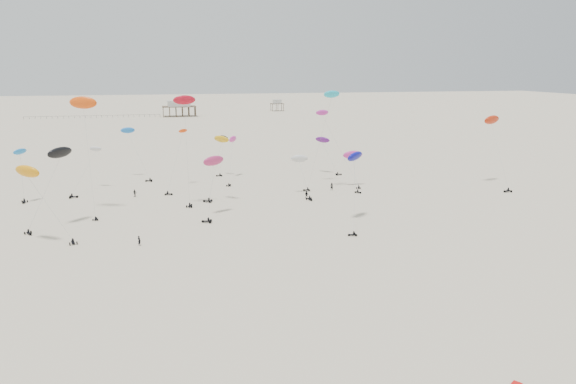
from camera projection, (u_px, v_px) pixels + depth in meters
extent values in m
plane|color=beige|center=(222.00, 148.00, 216.46)|extent=(900.00, 900.00, 0.00)
cube|color=brown|center=(179.00, 107.00, 355.50)|extent=(21.00, 13.00, 0.30)
cube|color=silver|center=(179.00, 104.00, 355.12)|extent=(14.00, 8.40, 3.20)
cube|color=#B2B2AD|center=(179.00, 101.00, 354.73)|extent=(15.00, 9.00, 0.30)
cube|color=brown|center=(277.00, 104.00, 399.73)|extent=(9.00, 7.00, 0.30)
cube|color=silver|center=(277.00, 102.00, 399.43)|extent=(5.60, 4.20, 2.40)
cube|color=#B2B2AD|center=(277.00, 100.00, 399.14)|extent=(6.00, 4.50, 0.30)
cube|color=black|center=(94.00, 116.00, 345.01)|extent=(80.00, 0.10, 0.10)
cylinder|color=gray|center=(305.00, 179.00, 135.02)|extent=(0.03, 0.03, 11.13)
ellipsoid|color=silver|center=(299.00, 159.00, 138.11)|extent=(4.46, 1.96, 2.08)
cylinder|color=gray|center=(231.00, 162.00, 153.21)|extent=(0.03, 0.03, 16.84)
ellipsoid|color=#E536A7|center=(233.00, 139.00, 158.87)|extent=(3.41, 4.26, 2.01)
cylinder|color=gray|center=(221.00, 157.00, 160.83)|extent=(0.03, 0.03, 9.80)
ellipsoid|color=black|center=(223.00, 138.00, 160.79)|extent=(3.46, 3.80, 1.85)
cylinder|color=gray|center=(22.00, 177.00, 128.45)|extent=(0.03, 0.03, 10.48)
ellipsoid|color=#1D7FD9|center=(20.00, 152.00, 127.66)|extent=(3.48, 3.87, 1.81)
cylinder|color=gray|center=(355.00, 174.00, 143.07)|extent=(0.03, 0.03, 11.36)
ellipsoid|color=#D63299|center=(353.00, 155.00, 146.65)|extent=(5.37, 2.05, 2.65)
cylinder|color=gray|center=(340.00, 150.00, 147.27)|extent=(0.03, 0.03, 21.96)
ellipsoid|color=#CB2FA6|center=(322.00, 113.00, 149.97)|extent=(3.67, 1.59, 1.77)
cylinder|color=gray|center=(45.00, 193.00, 107.21)|extent=(0.03, 0.03, 15.32)
ellipsoid|color=black|center=(60.00, 153.00, 109.44)|extent=(5.59, 5.80, 2.83)
cylinder|color=gray|center=(85.00, 172.00, 139.30)|extent=(0.03, 0.03, 15.57)
ellipsoid|color=silver|center=(96.00, 149.00, 144.49)|extent=(3.56, 2.41, 1.65)
cylinder|color=gray|center=(50.00, 209.00, 98.64)|extent=(0.03, 0.03, 13.40)
ellipsoid|color=orange|center=(27.00, 171.00, 97.90)|extent=(5.84, 5.31, 2.82)
cylinder|color=gray|center=(319.00, 143.00, 141.45)|extent=(0.03, 0.03, 23.73)
ellipsoid|color=#1DBBDA|center=(332.00, 94.00, 140.82)|extent=(4.78, 2.71, 2.25)
cylinder|color=gray|center=(354.00, 195.00, 108.83)|extent=(0.03, 0.03, 16.98)
ellipsoid|color=#0B0C95|center=(355.00, 156.00, 113.48)|extent=(5.58, 5.42, 2.62)
cylinder|color=gray|center=(176.00, 161.00, 142.04)|extent=(0.03, 0.03, 18.51)
ellipsoid|color=#FF470D|center=(183.00, 131.00, 146.81)|extent=(2.99, 2.59, 1.36)
cylinder|color=gray|center=(138.00, 155.00, 155.93)|extent=(0.03, 0.03, 16.04)
ellipsoid|color=blue|center=(128.00, 130.00, 158.42)|extent=(4.01, 1.66, 1.88)
cylinder|color=gray|center=(499.00, 155.00, 145.08)|extent=(0.03, 0.03, 20.00)
ellipsoid|color=red|center=(492.00, 120.00, 149.65)|extent=(6.32, 4.42, 2.93)
cylinder|color=gray|center=(330.00, 158.00, 163.44)|extent=(0.03, 0.03, 10.27)
ellipsoid|color=#5C1679|center=(323.00, 140.00, 164.39)|extent=(4.84, 5.11, 2.38)
cylinder|color=gray|center=(90.00, 162.00, 116.46)|extent=(0.03, 0.03, 23.63)
ellipsoid|color=#FF500D|center=(83.00, 103.00, 118.14)|extent=(6.43, 4.00, 2.95)
cylinder|color=gray|center=(187.00, 154.00, 124.18)|extent=(0.03, 0.03, 22.13)
ellipsoid|color=red|center=(184.00, 100.00, 122.87)|extent=(5.15, 2.54, 2.46)
cylinder|color=gray|center=(215.00, 171.00, 129.44)|extent=(0.03, 0.03, 13.47)
ellipsoid|color=gold|center=(221.00, 139.00, 128.96)|extent=(4.32, 4.48, 2.15)
cylinder|color=gray|center=(211.00, 191.00, 115.30)|extent=(0.03, 0.03, 12.20)
ellipsoid|color=#BF2C6A|center=(213.00, 161.00, 117.64)|extent=(5.55, 4.51, 2.62)
imported|color=black|center=(139.00, 245.00, 98.50)|extent=(0.90, 0.91, 2.08)
imported|color=black|center=(307.00, 199.00, 133.60)|extent=(1.24, 1.07, 2.19)
imported|color=black|center=(135.00, 197.00, 135.53)|extent=(1.40, 1.21, 2.08)
imported|color=black|center=(332.00, 190.00, 142.75)|extent=(0.86, 0.61, 2.28)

